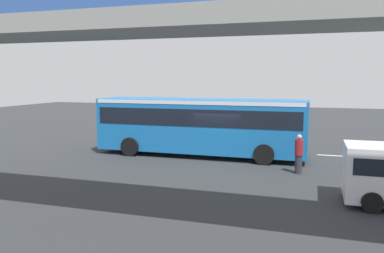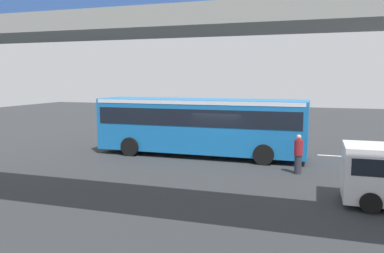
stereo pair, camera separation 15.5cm
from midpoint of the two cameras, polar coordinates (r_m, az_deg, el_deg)
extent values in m
plane|color=#2D3033|center=(21.02, 4.29, -4.71)|extent=(80.00, 80.00, 0.00)
cube|color=#196BB7|center=(21.52, 1.42, 0.22)|extent=(11.50, 2.55, 2.86)
cube|color=black|center=(21.46, 1.43, 1.59)|extent=(11.04, 2.59, 0.90)
cube|color=white|center=(21.40, 1.43, 3.71)|extent=(11.27, 2.58, 0.20)
cube|color=black|center=(23.76, -12.03, 1.55)|extent=(0.04, 2.24, 1.20)
cylinder|color=black|center=(21.87, -8.85, -2.93)|extent=(1.04, 0.30, 1.04)
cylinder|color=black|center=(24.14, -6.12, -1.94)|extent=(1.04, 0.30, 1.04)
cylinder|color=black|center=(19.72, 10.67, -4.06)|extent=(1.04, 0.30, 1.04)
cylinder|color=black|center=(22.21, 11.51, -2.83)|extent=(1.04, 0.30, 1.04)
cylinder|color=black|center=(13.89, 24.99, -10.13)|extent=(0.68, 0.22, 0.68)
cylinder|color=black|center=(15.75, 24.14, -8.08)|extent=(0.68, 0.22, 0.68)
cylinder|color=#2D2D38|center=(18.27, 15.49, -5.39)|extent=(0.32, 0.32, 0.85)
cylinder|color=maroon|center=(18.12, 15.58, -3.00)|extent=(0.38, 0.38, 0.70)
sphere|color=tan|center=(18.05, 15.63, -1.50)|extent=(0.22, 0.22, 0.22)
cylinder|color=slate|center=(26.30, -10.91, 0.65)|extent=(0.08, 0.08, 2.80)
cube|color=yellow|center=(26.20, -10.96, 3.04)|extent=(0.04, 0.60, 0.60)
cube|color=silver|center=(23.12, 20.57, -4.06)|extent=(2.00, 0.20, 0.01)
cube|color=silver|center=(23.26, 10.67, -3.66)|extent=(2.00, 0.20, 0.01)
cube|color=silver|center=(24.08, 1.17, -3.17)|extent=(2.00, 0.20, 0.01)
cube|color=silver|center=(25.50, -7.47, -2.65)|extent=(2.00, 0.20, 0.01)
cube|color=gray|center=(10.99, -8.61, 14.50)|extent=(25.71, 2.60, 0.50)
cube|color=#3359A5|center=(12.23, -5.94, 17.57)|extent=(25.71, 0.08, 1.10)
camera|label=1|loc=(0.08, -89.80, 0.03)|focal=36.41mm
camera|label=2|loc=(0.08, 90.20, -0.03)|focal=36.41mm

